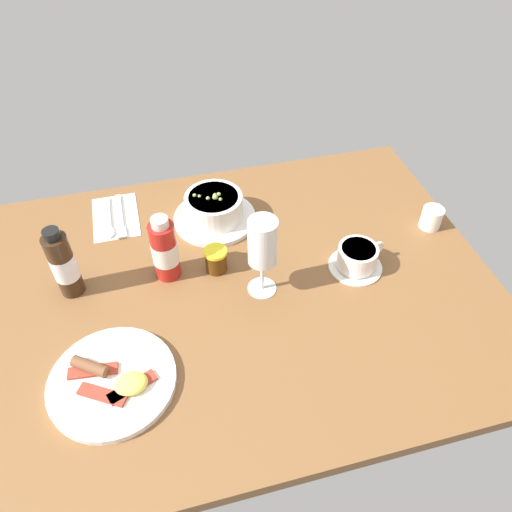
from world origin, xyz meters
The scene contains 10 objects.
ground_plane centered at (0.00, 0.00, -1.50)cm, with size 110.00×84.00×3.00cm, color brown.
porridge_bowl centered at (1.44, -22.51, 3.64)cm, with size 20.16×20.16×8.16cm.
cutlery_setting centered at (25.36, -29.24, 0.27)cm, with size 11.12×17.10×0.90cm.
coffee_cup centered at (-26.10, 1.12, 2.94)cm, with size 13.09×12.01×5.91cm.
creamer_jug centered at (-48.93, -7.25, 2.76)cm, with size 5.85×5.20×5.91cm.
wine_glass centered at (-4.07, 2.02, 13.03)cm, with size 6.23×6.23×19.22cm.
jam_jar centered at (4.26, -6.16, 2.92)cm, with size 5.09×5.09×5.77cm.
sauce_bottle_red centered at (14.82, -7.36, 7.33)cm, with size 5.65×5.65×16.15cm.
sauce_bottle_brown centered at (35.34, -7.71, 7.93)cm, with size 5.12×5.12×17.33cm.
breakfast_plate centered at (28.21, 17.49, 0.94)cm, with size 23.35×23.35×3.70cm.
Camera 1 is at (14.51, 68.77, 80.53)cm, focal length 34.43 mm.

